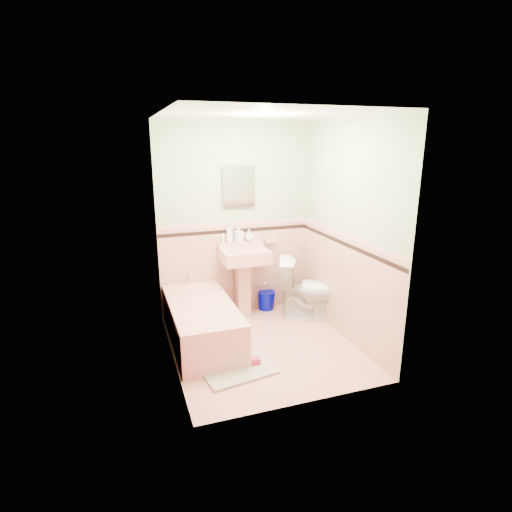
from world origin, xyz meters
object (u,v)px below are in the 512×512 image
object	(u,v)px
soap_bottle_right	(249,235)
shoe	(252,361)
sink	(244,283)
toilet	(310,289)
soap_bottle_left	(230,233)
soap_bottle_mid	(239,234)
medicine_cabinet	(239,186)
bucket	(266,300)
bathtub	(202,324)

from	to	relation	value
soap_bottle_right	shoe	xyz separation A→B (m)	(-0.43, -1.41, -1.00)
shoe	soap_bottle_right	bearing A→B (deg)	76.57
sink	toilet	world-z (taller)	sink
soap_bottle_left	soap_bottle_mid	size ratio (longest dim) A/B	1.17
medicine_cabinet	bucket	xyz separation A→B (m)	(0.36, -0.07, -1.57)
soap_bottle_left	shoe	xyz separation A→B (m)	(-0.16, -1.41, -1.05)
toilet	bucket	xyz separation A→B (m)	(-0.43, 0.44, -0.27)
soap_bottle_left	bucket	xyz separation A→B (m)	(0.50, -0.04, -0.98)
sink	soap_bottle_right	world-z (taller)	soap_bottle_right
medicine_cabinet	bucket	bearing A→B (deg)	-10.94
soap_bottle_left	soap_bottle_mid	world-z (taller)	soap_bottle_left
bathtub	bucket	xyz separation A→B (m)	(1.04, 0.67, -0.10)
soap_bottle_left	shoe	distance (m)	1.77
bathtub	medicine_cabinet	world-z (taller)	medicine_cabinet
bathtub	toilet	xyz separation A→B (m)	(1.47, 0.23, 0.17)
soap_bottle_left	bucket	world-z (taller)	soap_bottle_left
soap_bottle_right	bucket	bearing A→B (deg)	-9.52
soap_bottle_mid	toilet	xyz separation A→B (m)	(0.81, -0.48, -0.69)
soap_bottle_mid	soap_bottle_left	bearing A→B (deg)	180.00
medicine_cabinet	shoe	xyz separation A→B (m)	(-0.30, -1.44, -1.64)
medicine_cabinet	soap_bottle_left	size ratio (longest dim) A/B	1.85
bathtub	soap_bottle_left	bearing A→B (deg)	52.72
medicine_cabinet	soap_bottle_right	distance (m)	0.65
shoe	bathtub	bearing A→B (deg)	121.53
sink	shoe	size ratio (longest dim) A/B	5.75
bathtub	medicine_cabinet	distance (m)	1.78
sink	bucket	distance (m)	0.51
sink	soap_bottle_mid	xyz separation A→B (m)	(-0.02, 0.18, 0.63)
sink	toilet	bearing A→B (deg)	-20.96
soap_bottle_left	toilet	distance (m)	1.27
toilet	soap_bottle_mid	bearing A→B (deg)	83.31
soap_bottle_right	bucket	world-z (taller)	soap_bottle_right
soap_bottle_right	bucket	size ratio (longest dim) A/B	0.60
bathtub	soap_bottle_left	xyz separation A→B (m)	(0.54, 0.71, 0.88)
sink	toilet	xyz separation A→B (m)	(0.79, -0.30, -0.06)
soap_bottle_mid	toilet	world-z (taller)	soap_bottle_mid
toilet	soap_bottle_right	bearing A→B (deg)	78.18
sink	soap_bottle_right	xyz separation A→B (m)	(0.12, 0.18, 0.60)
soap_bottle_right	toilet	world-z (taller)	soap_bottle_right
medicine_cabinet	bucket	size ratio (longest dim) A/B	1.82
medicine_cabinet	toilet	bearing A→B (deg)	-32.96
toilet	soap_bottle_left	bearing A→B (deg)	86.67
sink	shoe	distance (m)	1.33
bathtub	sink	size ratio (longest dim) A/B	1.63
medicine_cabinet	bathtub	bearing A→B (deg)	-132.58
bathtub	medicine_cabinet	bearing A→B (deg)	47.42
bucket	medicine_cabinet	bearing A→B (deg)	169.06
bathtub	bucket	world-z (taller)	bathtub
sink	bathtub	bearing A→B (deg)	-142.07
toilet	sink	bearing A→B (deg)	93.14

